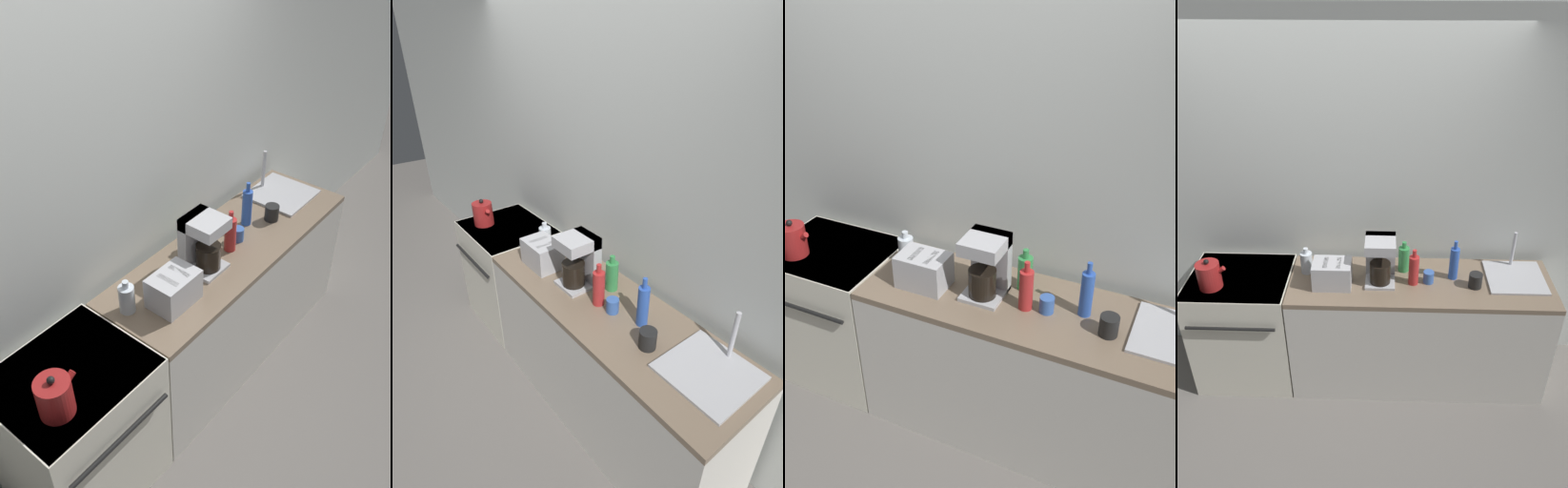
% 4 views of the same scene
% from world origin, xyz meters
% --- Properties ---
extents(ground_plane, '(12.00, 12.00, 0.00)m').
position_xyz_m(ground_plane, '(0.00, 0.00, 0.00)').
color(ground_plane, slate).
extents(wall_back, '(8.00, 0.05, 2.60)m').
position_xyz_m(wall_back, '(0.00, 0.66, 1.30)').
color(wall_back, silver).
rests_on(wall_back, ground_plane).
extents(stove, '(0.71, 0.64, 0.89)m').
position_xyz_m(stove, '(-0.63, 0.30, 0.45)').
color(stove, silver).
rests_on(stove, ground_plane).
extents(counter_block, '(1.83, 0.59, 0.89)m').
position_xyz_m(counter_block, '(0.65, 0.29, 0.44)').
color(counter_block, silver).
rests_on(counter_block, ground_plane).
extents(kettle, '(0.20, 0.16, 0.22)m').
position_xyz_m(kettle, '(-0.79, 0.18, 0.98)').
color(kettle, maroon).
rests_on(kettle, stove).
extents(toaster, '(0.26, 0.19, 0.18)m').
position_xyz_m(toaster, '(0.04, 0.23, 0.98)').
color(toaster, '#BCBCC1').
rests_on(toaster, counter_block).
extents(coffee_maker, '(0.20, 0.22, 0.34)m').
position_xyz_m(coffee_maker, '(0.37, 0.31, 1.06)').
color(coffee_maker, '#B7B7BC').
rests_on(coffee_maker, counter_block).
extents(sink_tray, '(0.40, 0.39, 0.28)m').
position_xyz_m(sink_tray, '(1.31, 0.36, 0.90)').
color(sink_tray, '#B7B7BC').
rests_on(sink_tray, counter_block).
extents(bottle_green, '(0.08, 0.08, 0.23)m').
position_xyz_m(bottle_green, '(0.53, 0.42, 0.98)').
color(bottle_green, '#338C47').
rests_on(bottle_green, counter_block).
extents(bottle_blue, '(0.06, 0.06, 0.30)m').
position_xyz_m(bottle_blue, '(0.87, 0.34, 1.01)').
color(bottle_blue, '#2D56B7').
rests_on(bottle_blue, counter_block).
extents(bottle_clear, '(0.08, 0.08, 0.20)m').
position_xyz_m(bottle_clear, '(-0.16, 0.38, 0.97)').
color(bottle_clear, silver).
rests_on(bottle_clear, counter_block).
extents(bottle_red, '(0.07, 0.07, 0.27)m').
position_xyz_m(bottle_red, '(0.59, 0.27, 1.00)').
color(bottle_red, '#B72828').
rests_on(bottle_red, counter_block).
extents(cup_blue, '(0.07, 0.07, 0.09)m').
position_xyz_m(cup_blue, '(0.70, 0.29, 0.93)').
color(cup_blue, '#3860B2').
rests_on(cup_blue, counter_block).
extents(cup_black, '(0.09, 0.09, 0.10)m').
position_xyz_m(cup_black, '(1.01, 0.24, 0.94)').
color(cup_black, black).
rests_on(cup_black, counter_block).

